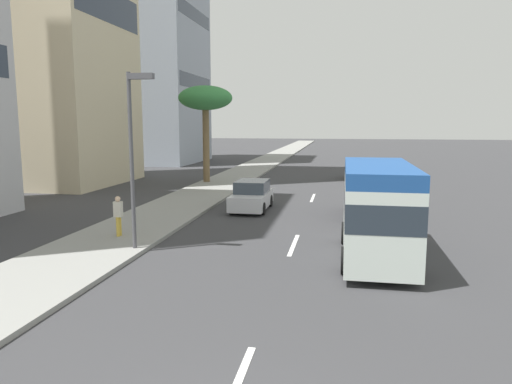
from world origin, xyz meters
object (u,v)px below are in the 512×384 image
palm_tree (205,100)px  street_lamp (134,140)px  minibus_second (377,208)px  car_third (252,196)px  pedestrian_near_lamp (118,214)px  car_lead (364,200)px  car_fourth (359,170)px

palm_tree → street_lamp: palm_tree is taller
minibus_second → car_third: bearing=35.7°
minibus_second → pedestrian_near_lamp: minibus_second is taller
minibus_second → street_lamp: size_ratio=1.04×
car_third → car_lead: bearing=84.3°
car_lead → pedestrian_near_lamp: bearing=124.7°
palm_tree → street_lamp: (-19.10, -2.99, -2.25)m
car_lead → street_lamp: street_lamp is taller
minibus_second → car_fourth: (22.89, -0.13, -0.98)m
car_lead → car_fourth: car_lead is taller
minibus_second → palm_tree: (18.39, 11.34, 4.49)m
car_fourth → palm_tree: size_ratio=0.61×
car_lead → street_lamp: (-8.35, 8.24, 3.21)m
pedestrian_near_lamp → street_lamp: (-1.61, -1.51, 2.99)m
minibus_second → street_lamp: street_lamp is taller
minibus_second → car_fourth: size_ratio=1.47×
minibus_second → palm_tree: palm_tree is taller
car_lead → palm_tree: (10.75, 11.23, 5.45)m
car_fourth → palm_tree: palm_tree is taller
car_third → pedestrian_near_lamp: size_ratio=2.52×
car_fourth → street_lamp: bearing=160.2°
car_third → street_lamp: street_lamp is taller
car_lead → palm_tree: size_ratio=0.57×
car_fourth → street_lamp: street_lamp is taller
minibus_second → car_fourth: 22.91m
minibus_second → car_third: minibus_second is taller
car_fourth → palm_tree: 13.48m
car_fourth → palm_tree: bearing=111.4°
pedestrian_near_lamp → street_lamp: bearing=131.6°
car_fourth → palm_tree: (-4.50, 11.47, 5.46)m
minibus_second → car_fourth: minibus_second is taller
minibus_second → street_lamp: bearing=94.9°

